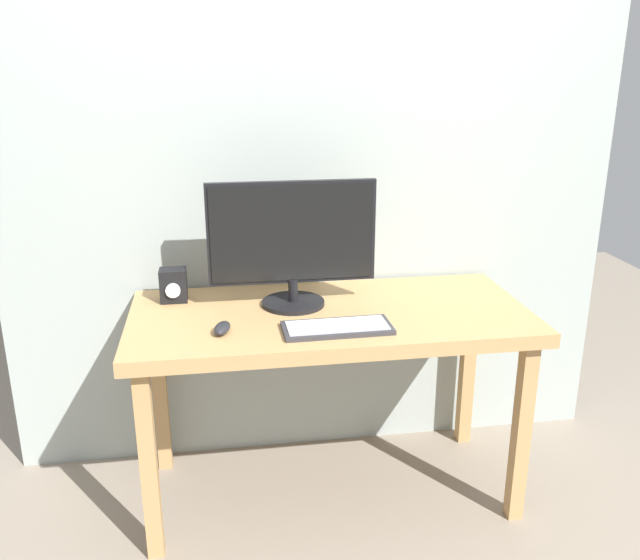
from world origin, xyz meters
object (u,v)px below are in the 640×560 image
at_px(desk, 330,331).
at_px(monitor, 292,242).
at_px(keyboard_primary, 337,328).
at_px(mouse, 222,328).
at_px(audio_controller, 173,285).

height_order(desk, monitor, monitor).
xyz_separation_m(keyboard_primary, mouse, (-0.38, 0.04, 0.01)).
height_order(monitor, audio_controller, monitor).
bearing_deg(desk, keyboard_primary, -92.38).
height_order(monitor, mouse, monitor).
relative_size(monitor, mouse, 5.99).
relative_size(desk, mouse, 14.13).
distance_m(keyboard_primary, mouse, 0.39).
relative_size(desk, audio_controller, 11.53).
bearing_deg(desk, mouse, -159.53).
bearing_deg(monitor, desk, -35.86).
distance_m(monitor, keyboard_primary, 0.38).
relative_size(mouse, audio_controller, 0.82).
bearing_deg(desk, monitor, 144.14).
height_order(keyboard_primary, audio_controller, audio_controller).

